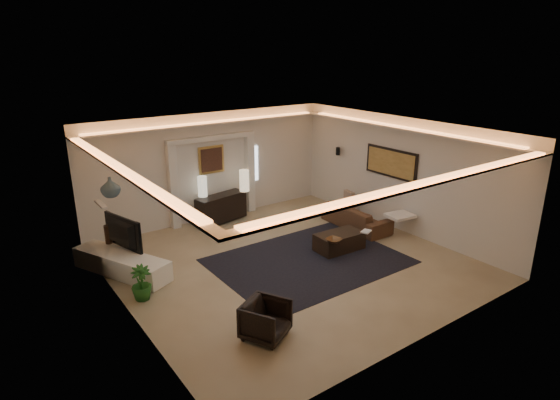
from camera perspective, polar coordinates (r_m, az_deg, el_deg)
floor at (r=10.25m, az=1.05°, el=-7.71°), size 7.00×7.00×0.00m
ceiling at (r=9.35m, az=1.15°, el=8.46°), size 7.00×7.00×0.00m
wall_back at (r=12.58m, az=-8.48°, el=4.07°), size 7.00×0.00×7.00m
wall_front at (r=7.40m, az=17.61°, el=-6.93°), size 7.00×0.00×7.00m
wall_left at (r=8.24m, az=-18.90°, el=-4.45°), size 0.00×7.00×7.00m
wall_right at (r=12.04m, az=14.61°, el=3.04°), size 0.00×7.00×7.00m
cove_soffit at (r=9.41m, az=1.14°, el=6.78°), size 7.00×7.00×0.04m
daylight_slit at (r=13.23m, az=-3.22°, el=4.51°), size 0.25×0.03×1.00m
area_rug at (r=10.33m, az=3.52°, el=-7.50°), size 4.00×3.00×0.01m
pilaster_left at (r=12.12m, az=-13.01°, el=1.54°), size 0.22×0.20×2.20m
pilaster_right at (r=13.13m, az=-3.75°, el=3.26°), size 0.22×0.20×2.20m
alcove_header at (r=12.32m, az=-8.44°, el=7.59°), size 2.52×0.20×0.12m
painting_frame at (r=12.50m, az=-8.46°, el=4.94°), size 0.74×0.04×0.74m
painting_canvas at (r=12.48m, az=-8.41°, el=4.92°), size 0.62×0.02×0.62m
art_panel_frame at (r=12.15m, az=13.53°, el=4.47°), size 0.04×1.64×0.74m
art_panel_gold at (r=12.13m, az=13.45°, el=4.46°), size 0.02×1.50×0.62m
wall_sconce at (r=13.38m, az=7.15°, el=6.00°), size 0.12×0.12×0.22m
wall_niche at (r=9.47m, az=-21.22°, el=-0.49°), size 0.10×0.55×0.04m
console at (r=12.52m, az=-7.26°, el=-0.96°), size 1.49×0.71×0.72m
lamp_left at (r=12.28m, az=-9.56°, el=1.93°), size 0.31×0.31×0.54m
lamp_right at (r=12.61m, az=-4.43°, el=2.57°), size 0.31×0.31×0.59m
media_ledge at (r=10.23m, az=-18.93°, el=-7.46°), size 1.49×2.32×0.43m
tv at (r=10.27m, az=-19.33°, el=-3.91°), size 1.20×0.49×0.69m
figurine at (r=10.71m, az=-20.41°, el=-4.03°), size 0.19×0.19×0.42m
ginger_jar at (r=9.74m, az=-20.18°, el=1.51°), size 0.49×0.49×0.40m
plant at (r=9.10m, az=-16.73°, el=-9.78°), size 0.38×0.38×0.67m
sofa at (r=12.27m, az=9.34°, el=-2.02°), size 2.00×0.84×0.58m
throw_blanket at (r=11.80m, az=14.59°, el=-1.87°), size 0.70×0.60×0.07m
throw_pillow at (r=12.92m, az=8.50°, el=0.31°), size 0.16×0.37×0.36m
coffee_table at (r=10.88m, az=7.30°, el=-5.10°), size 1.14×0.65×0.42m
bowl at (r=10.29m, az=6.64°, el=-4.97°), size 0.40×0.40×0.08m
magazine at (r=10.96m, az=10.57°, el=-3.84°), size 0.30×0.26×0.03m
armchair at (r=7.71m, az=-1.78°, el=-14.55°), size 0.92×0.93×0.63m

